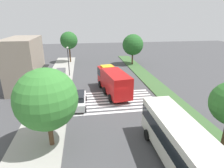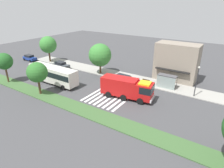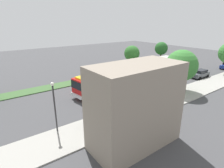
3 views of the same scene
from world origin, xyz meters
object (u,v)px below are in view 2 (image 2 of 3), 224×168
object	(u,v)px
sidewalk_tree_far_west	(48,45)
median_tree_west	(37,72)
parked_car_mid	(61,65)
sidewalk_tree_west	(100,55)
median_tree_far_west	(4,61)
bench_near_shelter	(146,81)
parked_car_east	(123,79)
bench_west_of_shelter	(128,77)
parked_car_west	(30,58)
bus_stop_shelter	(167,79)
street_lamp	(197,79)
fire_truck	(128,88)
transit_bus	(53,74)

from	to	relation	value
sidewalk_tree_far_west	median_tree_west	xyz separation A→B (m)	(14.64, -14.53, -0.58)
parked_car_mid	sidewalk_tree_west	world-z (taller)	sidewalk_tree_west
median_tree_far_west	bench_near_shelter	bearing A→B (deg)	31.66
parked_car_east	bench_near_shelter	distance (m)	4.71
bench_west_of_shelter	sidewalk_tree_far_west	xyz separation A→B (m)	(-24.35, -0.31, 4.15)
parked_car_west	parked_car_mid	size ratio (longest dim) A/B	0.93
parked_car_west	bus_stop_shelter	size ratio (longest dim) A/B	1.22
bus_stop_shelter	street_lamp	distance (m)	5.55
fire_truck	bench_west_of_shelter	size ratio (longest dim) A/B	5.80
bench_west_of_shelter	fire_truck	bearing A→B (deg)	-61.61
parked_car_west	parked_car_mid	bearing A→B (deg)	1.18
bench_near_shelter	sidewalk_tree_far_west	bearing A→B (deg)	-179.38
fire_truck	parked_car_east	size ratio (longest dim) A/B	1.93
street_lamp	median_tree_far_west	size ratio (longest dim) A/B	0.90
parked_car_west	transit_bus	world-z (taller)	transit_bus
street_lamp	median_tree_west	distance (m)	27.15
bus_stop_shelter	bench_west_of_shelter	bearing A→B (deg)	179.81
bench_near_shelter	bus_stop_shelter	bearing A→B (deg)	-0.39
fire_truck	bus_stop_shelter	bearing A→B (deg)	52.70
transit_bus	median_tree_far_west	xyz separation A→B (m)	(-8.21, -4.81, 2.39)
parked_car_mid	bench_west_of_shelter	distance (m)	17.89
median_tree_west	parked_car_mid	bearing A→B (deg)	122.97
fire_truck	median_tree_west	bearing A→B (deg)	-160.24
fire_truck	transit_bus	xyz separation A→B (m)	(-15.74, -2.55, 0.09)
fire_truck	parked_car_east	xyz separation A→B (m)	(-3.86, 4.97, -1.04)
street_lamp	median_tree_far_west	xyz separation A→B (m)	(-33.37, -14.13, 1.07)
street_lamp	sidewalk_tree_west	size ratio (longest dim) A/B	0.79
median_tree_far_west	parked_car_west	bearing A→B (deg)	129.99
bench_near_shelter	median_tree_far_west	size ratio (longest dim) A/B	0.27
sidewalk_tree_far_west	median_tree_west	bearing A→B (deg)	-44.79
parked_car_east	sidewalk_tree_far_west	size ratio (longest dim) A/B	0.70
parked_car_mid	bench_near_shelter	xyz separation A→B (m)	(21.86, 2.51, -0.27)
sidewalk_tree_west	median_tree_far_west	world-z (taller)	sidewalk_tree_west
bus_stop_shelter	bench_near_shelter	bearing A→B (deg)	179.61
bench_west_of_shelter	parked_car_mid	bearing A→B (deg)	-171.94
median_tree_far_west	transit_bus	bearing A→B (deg)	30.35
fire_truck	street_lamp	xyz separation A→B (m)	(9.42, 6.77, 1.41)
transit_bus	median_tree_far_west	distance (m)	9.81
sidewalk_tree_west	transit_bus	bearing A→B (deg)	-115.17
street_lamp	sidewalk_tree_west	distance (m)	20.62
parked_car_west	median_tree_west	world-z (taller)	median_tree_west
parked_car_east	transit_bus	world-z (taller)	transit_bus
fire_truck	sidewalk_tree_far_west	bearing A→B (deg)	157.43
parked_car_west	parked_car_east	bearing A→B (deg)	1.19
fire_truck	transit_bus	distance (m)	15.95
median_tree_far_west	parked_car_east	bearing A→B (deg)	31.54
bench_near_shelter	median_tree_far_west	distance (m)	28.54
parked_car_mid	transit_bus	distance (m)	9.70
parked_car_east	bench_west_of_shelter	xyz separation A→B (m)	(-0.18, 2.51, -0.34)
street_lamp	median_tree_west	size ratio (longest dim) A/B	0.93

